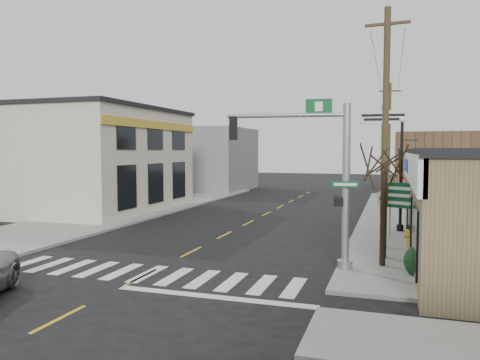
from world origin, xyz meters
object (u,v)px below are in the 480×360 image
(bare_tree, at_px, (384,154))
(guide_sign, at_px, (403,203))
(dance_center_sign, at_px, (383,133))
(traffic_signal_pole, at_px, (326,168))
(utility_pole_near, at_px, (385,131))
(lamp_post, at_px, (403,165))
(fire_hydrant, at_px, (408,237))
(utility_pole_far, at_px, (389,143))

(bare_tree, bearing_deg, guide_sign, 77.70)
(guide_sign, bearing_deg, dance_center_sign, 119.78)
(traffic_signal_pole, relative_size, utility_pole_near, 0.62)
(dance_center_sign, bearing_deg, lamp_post, -84.71)
(guide_sign, bearing_deg, bare_tree, -78.09)
(fire_hydrant, bearing_deg, lamp_post, 93.21)
(bare_tree, bearing_deg, utility_pole_far, 90.00)
(fire_hydrant, height_order, lamp_post, lamp_post)
(lamp_post, bearing_deg, guide_sign, -108.42)
(traffic_signal_pole, xyz_separation_m, utility_pole_near, (1.89, 2.14, 1.30))
(traffic_signal_pole, distance_m, lamp_post, 8.82)
(dance_center_sign, xyz_separation_m, bare_tree, (0.34, -13.87, -1.21))
(guide_sign, distance_m, utility_pole_far, 16.51)
(traffic_signal_pole, height_order, bare_tree, traffic_signal_pole)
(lamp_post, xyz_separation_m, utility_pole_near, (-0.76, -6.27, 1.45))
(traffic_signal_pole, height_order, utility_pole_near, utility_pole_near)
(fire_hydrant, relative_size, utility_pole_near, 0.08)
(fire_hydrant, xyz_separation_m, lamp_post, (-0.21, 3.83, 2.90))
(traffic_signal_pole, height_order, guide_sign, traffic_signal_pole)
(lamp_post, relative_size, utility_pole_far, 0.63)
(guide_sign, distance_m, dance_center_sign, 11.20)
(fire_hydrant, height_order, utility_pole_near, utility_pole_near)
(lamp_post, distance_m, utility_pole_near, 6.48)
(traffic_signal_pole, xyz_separation_m, utility_pole_far, (1.89, 20.34, 1.15))
(guide_sign, xyz_separation_m, dance_center_sign, (-1.04, 10.66, 3.26))
(lamp_post, height_order, utility_pole_near, utility_pole_near)
(utility_pole_far, bearing_deg, traffic_signal_pole, -103.04)
(guide_sign, distance_m, fire_hydrant, 1.59)
(lamp_post, height_order, dance_center_sign, dance_center_sign)
(bare_tree, distance_m, utility_pole_far, 19.49)
(dance_center_sign, bearing_deg, fire_hydrant, -87.21)
(lamp_post, distance_m, dance_center_sign, 6.68)
(utility_pole_far, bearing_deg, guide_sign, -95.26)
(fire_hydrant, relative_size, lamp_post, 0.13)
(traffic_signal_pole, relative_size, utility_pole_far, 0.64)
(traffic_signal_pole, xyz_separation_m, lamp_post, (2.65, 8.41, -0.15))
(fire_hydrant, xyz_separation_m, dance_center_sign, (-1.32, 10.15, 4.74))
(fire_hydrant, distance_m, bare_tree, 5.22)
(guide_sign, relative_size, utility_pole_far, 0.33)
(utility_pole_near, bearing_deg, guide_sign, 73.96)
(utility_pole_far, bearing_deg, lamp_post, -94.07)
(dance_center_sign, xyz_separation_m, utility_pole_near, (0.34, -12.59, -0.39))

